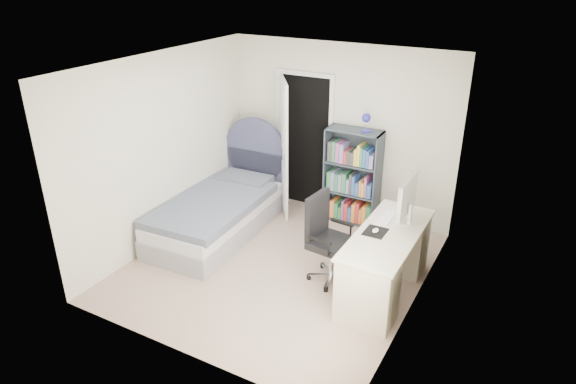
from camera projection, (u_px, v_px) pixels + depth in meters
The scene contains 8 objects.
room_shell at pixel (277, 174), 5.92m from camera, with size 3.50×3.70×2.60m.
door at pixel (291, 143), 7.55m from camera, with size 0.92×0.70×2.06m.
bed at pixel (221, 210), 7.17m from camera, with size 1.15×2.28×1.38m.
nightstand at pixel (258, 176), 8.15m from camera, with size 0.37×0.37×0.55m.
floor_lamp at pixel (283, 170), 7.80m from camera, with size 0.20×0.20×1.41m.
bookcase at pixel (352, 180), 7.31m from camera, with size 0.77×0.33×1.64m.
desk at pixel (386, 260), 5.77m from camera, with size 0.64×1.61×1.32m.
office_chair at pixel (326, 234), 5.98m from camera, with size 0.57×0.58×1.07m.
Camera 1 is at (2.74, -4.74, 3.52)m, focal length 32.00 mm.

